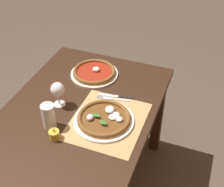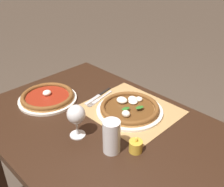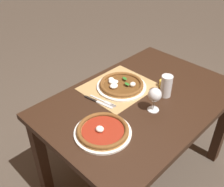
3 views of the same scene
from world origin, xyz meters
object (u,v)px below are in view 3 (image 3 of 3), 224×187
object	(u,v)px
pizza_near	(122,85)
pizza_far	(103,131)
knife	(98,102)
pint_glass	(166,86)
votive_candle	(163,84)
fork	(103,101)
wine_glass	(155,96)

from	to	relation	value
pizza_near	pizza_far	bearing A→B (deg)	30.03
pizza_near	knife	distance (m)	0.23
pint_glass	votive_candle	distance (m)	0.11
fork	knife	size ratio (longest dim) A/B	0.93
pint_glass	knife	xyz separation A→B (m)	(0.36, -0.25, -0.06)
pizza_far	knife	distance (m)	0.27
knife	wine_glass	bearing A→B (deg)	122.37
knife	votive_candle	distance (m)	0.47
pizza_near	wine_glass	distance (m)	0.31
pizza_near	pizza_far	xyz separation A→B (m)	(0.39, 0.23, -0.00)
pizza_far	fork	distance (m)	0.28
pint_glass	pizza_near	bearing A→B (deg)	-63.28
wine_glass	fork	bearing A→B (deg)	-60.91
fork	votive_candle	xyz separation A→B (m)	(-0.40, 0.17, 0.02)
pint_glass	votive_candle	bearing A→B (deg)	-136.67
wine_glass	knife	distance (m)	0.35
wine_glass	votive_candle	bearing A→B (deg)	-156.96
pint_glass	fork	xyz separation A→B (m)	(0.33, -0.24, -0.06)
wine_glass	knife	world-z (taller)	wine_glass
knife	votive_candle	bearing A→B (deg)	156.94
wine_glass	votive_candle	world-z (taller)	wine_glass
pizza_far	wine_glass	xyz separation A→B (m)	(-0.35, 0.07, 0.09)
fork	pint_glass	bearing A→B (deg)	144.00
pizza_far	votive_candle	world-z (taller)	votive_candle
fork	knife	xyz separation A→B (m)	(0.03, -0.01, 0.00)
knife	fork	bearing A→B (deg)	158.87
fork	votive_candle	bearing A→B (deg)	156.81
wine_glass	pizza_far	bearing A→B (deg)	-11.59
pizza_far	wine_glass	bearing A→B (deg)	168.41
pizza_far	pint_glass	distance (m)	0.53
pizza_far	knife	size ratio (longest dim) A/B	1.45
votive_candle	pizza_near	bearing A→B (deg)	-43.73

